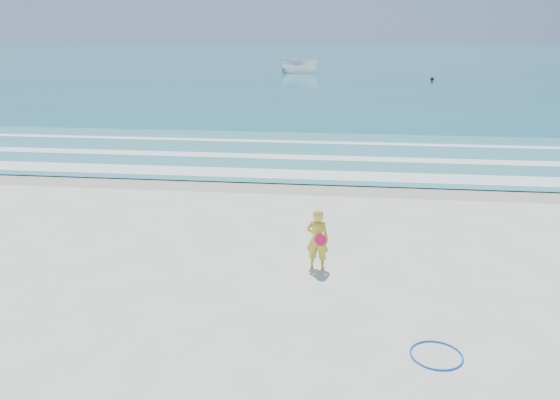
# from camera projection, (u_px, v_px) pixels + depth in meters

# --- Properties ---
(ground) EXTENTS (400.00, 400.00, 0.00)m
(ground) POSITION_uv_depth(u_px,v_px,m) (257.00, 306.00, 11.00)
(ground) COLOR silver
(ground) RESTS_ON ground
(wet_sand) EXTENTS (400.00, 2.40, 0.00)m
(wet_sand) POSITION_uv_depth(u_px,v_px,m) (297.00, 185.00, 19.52)
(wet_sand) COLOR #B2A893
(wet_sand) RESTS_ON ground
(ocean) EXTENTS (400.00, 190.00, 0.04)m
(ocean) POSITION_uv_depth(u_px,v_px,m) (339.00, 56.00, 110.43)
(ocean) COLOR #19727F
(ocean) RESTS_ON ground
(shallow) EXTENTS (400.00, 10.00, 0.01)m
(shallow) POSITION_uv_depth(u_px,v_px,m) (307.00, 153.00, 24.24)
(shallow) COLOR #59B7AD
(shallow) RESTS_ON ocean
(foam_near) EXTENTS (400.00, 1.40, 0.01)m
(foam_near) POSITION_uv_depth(u_px,v_px,m) (300.00, 174.00, 20.74)
(foam_near) COLOR white
(foam_near) RESTS_ON shallow
(foam_mid) EXTENTS (400.00, 0.90, 0.01)m
(foam_mid) POSITION_uv_depth(u_px,v_px,m) (305.00, 157.00, 23.48)
(foam_mid) COLOR white
(foam_mid) RESTS_ON shallow
(foam_far) EXTENTS (400.00, 0.60, 0.01)m
(foam_far) POSITION_uv_depth(u_px,v_px,m) (310.00, 142.00, 26.61)
(foam_far) COLOR white
(foam_far) RESTS_ON shallow
(hoop) EXTENTS (1.13, 1.13, 0.03)m
(hoop) POSITION_uv_depth(u_px,v_px,m) (436.00, 355.00, 9.33)
(hoop) COLOR blue
(hoop) RESTS_ON ground
(boat) EXTENTS (5.10, 1.92, 1.97)m
(boat) POSITION_uv_depth(u_px,v_px,m) (300.00, 65.00, 67.53)
(boat) COLOR white
(boat) RESTS_ON ocean
(buoy) EXTENTS (0.40, 0.40, 0.40)m
(buoy) POSITION_uv_depth(u_px,v_px,m) (432.00, 79.00, 57.76)
(buoy) COLOR black
(buoy) RESTS_ON ocean
(woman) EXTENTS (0.58, 0.44, 1.46)m
(woman) POSITION_uv_depth(u_px,v_px,m) (317.00, 239.00, 12.51)
(woman) COLOR gold
(woman) RESTS_ON ground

